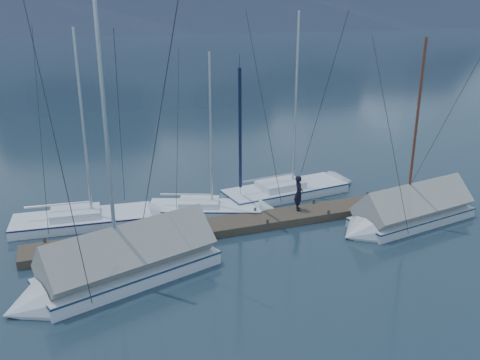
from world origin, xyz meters
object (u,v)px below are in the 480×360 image
sailboat_covered_far (114,269)px  person (299,193)px  sailboat_open_left (104,219)px  sailboat_covered_near (404,215)px  sailboat_open_right (301,189)px  sailboat_open_mid (221,210)px

sailboat_covered_far → person: sailboat_covered_far is taller
sailboat_open_left → sailboat_covered_far: (-0.26, -5.52, 0.35)m
sailboat_open_left → person: 8.84m
sailboat_covered_near → sailboat_covered_far: size_ratio=0.85×
sailboat_covered_far → person: (8.70, 3.09, 0.64)m
sailboat_open_left → sailboat_covered_near: 13.37m
sailboat_open_right → person: (-1.63, -2.86, 0.98)m
sailboat_covered_near → person: 4.73m
sailboat_open_left → person: sailboat_open_left is taller
sailboat_open_left → sailboat_open_right: size_ratio=0.93×
sailboat_open_right → sailboat_open_mid: bearing=-165.9°
sailboat_open_mid → sailboat_covered_near: sailboat_covered_near is taller
sailboat_open_left → sailboat_open_mid: bearing=-8.4°
sailboat_open_mid → sailboat_covered_far: bearing=-139.4°
sailboat_open_left → sailboat_open_right: bearing=2.4°
sailboat_open_left → sailboat_covered_far: sailboat_covered_far is taller
sailboat_open_left → sailboat_covered_far: 5.54m
sailboat_open_left → sailboat_covered_near: size_ratio=1.04×
sailboat_open_left → sailboat_open_mid: sailboat_open_left is taller
sailboat_open_mid → sailboat_open_right: bearing=14.1°
sailboat_open_right → sailboat_covered_near: (2.38, -5.27, 0.27)m
sailboat_open_left → sailboat_covered_far: size_ratio=0.88×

